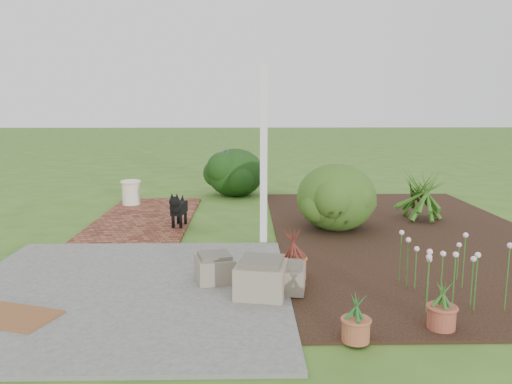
{
  "coord_description": "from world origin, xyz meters",
  "views": [
    {
      "loc": [
        0.06,
        -6.81,
        1.94
      ],
      "look_at": [
        0.2,
        0.4,
        0.7
      ],
      "focal_mm": 35.0,
      "sensor_mm": 36.0,
      "label": 1
    }
  ],
  "objects_px": {
    "black_dog": "(178,207)",
    "stone_trough_near": "(286,279)",
    "cream_ceramic_urn": "(131,193)",
    "evergreen_shrub": "(336,195)"
  },
  "relations": [
    {
      "from": "black_dog",
      "to": "stone_trough_near",
      "type": "bearing_deg",
      "value": -54.18
    },
    {
      "from": "stone_trough_near",
      "to": "black_dog",
      "type": "bearing_deg",
      "value": 117.81
    },
    {
      "from": "stone_trough_near",
      "to": "cream_ceramic_urn",
      "type": "relative_size",
      "value": 0.84
    },
    {
      "from": "cream_ceramic_urn",
      "to": "evergreen_shrub",
      "type": "relative_size",
      "value": 0.37
    },
    {
      "from": "evergreen_shrub",
      "to": "black_dog",
      "type": "bearing_deg",
      "value": 177.39
    },
    {
      "from": "stone_trough_near",
      "to": "black_dog",
      "type": "xyz_separation_m",
      "value": [
        -1.5,
        2.84,
        0.18
      ]
    },
    {
      "from": "stone_trough_near",
      "to": "evergreen_shrub",
      "type": "distance_m",
      "value": 2.93
    },
    {
      "from": "black_dog",
      "to": "cream_ceramic_urn",
      "type": "relative_size",
      "value": 1.33
    },
    {
      "from": "black_dog",
      "to": "cream_ceramic_urn",
      "type": "bearing_deg",
      "value": 130.24
    },
    {
      "from": "black_dog",
      "to": "evergreen_shrub",
      "type": "xyz_separation_m",
      "value": [
        2.5,
        -0.11,
        0.21
      ]
    }
  ]
}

